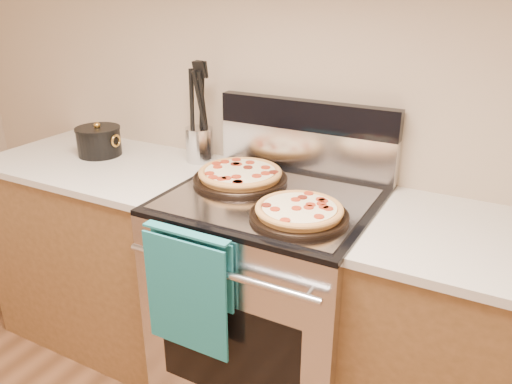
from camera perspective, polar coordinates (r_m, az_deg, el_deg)
The scene contains 16 objects.
wall_back at distance 2.04m, azimuth 6.48°, elevation 14.15°, with size 4.00×4.00×0.00m, color #C8AB90.
range_body at distance 2.07m, azimuth 1.63°, elevation -12.57°, with size 0.76×0.68×0.90m, color #B7B7BC.
oven_window at distance 1.84m, azimuth -3.29°, elevation -17.84°, with size 0.56×0.01×0.40m, color black.
cooktop at distance 1.85m, azimuth 1.78°, elevation -0.82°, with size 0.76×0.68×0.02m, color black.
backsplash_lower at distance 2.08m, azimuth 5.65°, elevation 4.71°, with size 0.76×0.06×0.18m, color silver.
backsplash_upper at distance 2.04m, azimuth 5.81°, elevation 8.72°, with size 0.76×0.06×0.12m, color black.
oven_handle at distance 1.61m, azimuth -4.32°, elevation -9.11°, with size 0.03×0.03×0.70m, color silver.
dish_towel at distance 1.72m, azimuth -7.66°, elevation -10.90°, with size 0.32×0.05×0.42m, color #167163, non-canonical shape.
foil_sheet at distance 1.82m, azimuth 1.37°, elevation -0.78°, with size 0.70×0.55×0.01m, color gray.
cabinet_left at distance 2.55m, azimuth -16.12°, elevation -6.55°, with size 1.00×0.62×0.88m, color brown.
countertop_left at distance 2.37m, azimuth -17.29°, elevation 3.12°, with size 1.02×0.64×0.03m, color beige.
cabinet_right at distance 1.97m, azimuth 26.93°, elevation -18.05°, with size 1.00×0.62×0.88m, color brown.
pepperoni_pizza_back at distance 1.97m, azimuth -1.82°, elevation 1.93°, with size 0.37×0.37×0.05m, color #B26D36, non-canonical shape.
pepperoni_pizza_front at distance 1.66m, azimuth 4.95°, elevation -2.26°, with size 0.33×0.33×0.04m, color #B26D36, non-canonical shape.
utensil_crock at distance 2.25m, azimuth -6.47°, elevation 5.42°, with size 0.12×0.12×0.15m, color silver.
saucepan at distance 2.43m, azimuth -17.50°, elevation 5.44°, with size 0.20×0.20×0.12m, color black.
Camera 1 is at (0.75, 0.13, 1.64)m, focal length 35.00 mm.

